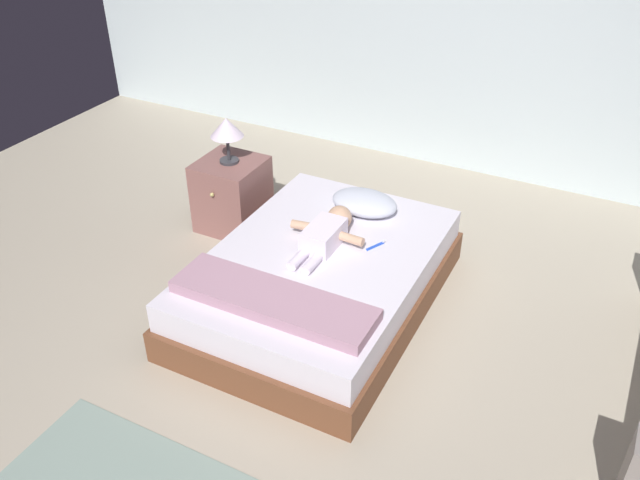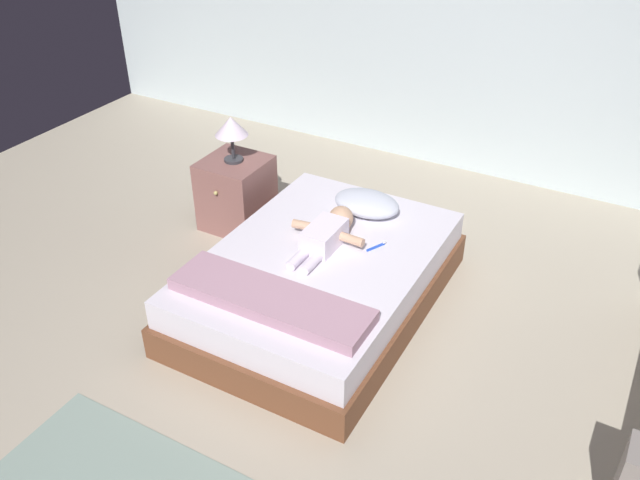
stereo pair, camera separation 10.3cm
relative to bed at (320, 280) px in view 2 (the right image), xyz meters
The scene contains 9 objects.
ground_plane 0.74m from the bed, 65.53° to the right, with size 8.00×8.00×0.00m, color #B7AB94.
wall_behind_bed 2.62m from the bed, 82.82° to the left, with size 8.00×0.12×2.62m, color silver.
bed is the anchor object (origin of this frame).
pillow 0.65m from the bed, 86.29° to the left, with size 0.46×0.31×0.15m.
baby 0.30m from the bed, 98.86° to the left, with size 0.50×0.64×0.16m.
toothbrush 0.42m from the bed, 39.98° to the left, with size 0.08×0.14×0.02m.
nightstand 1.18m from the bed, 151.35° to the left, with size 0.45×0.48×0.54m.
lamp 1.32m from the bed, 151.35° to the left, with size 0.24×0.24×0.34m.
blanket 0.62m from the bed, 90.00° to the right, with size 1.17×0.33×0.07m.
Camera 2 is at (1.32, -2.27, 2.68)m, focal length 36.90 mm.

